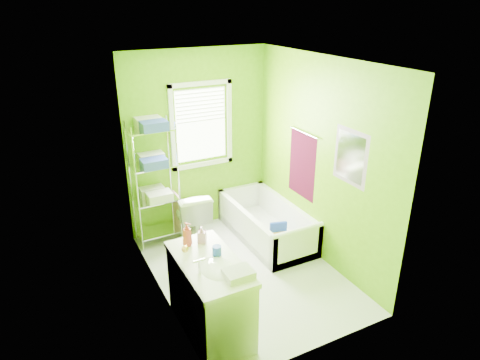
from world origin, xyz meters
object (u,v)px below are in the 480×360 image
bathtub (267,227)px  toilet (191,216)px  vanity (210,294)px  wire_shelf_unit (155,169)px

bathtub → toilet: size_ratio=2.07×
vanity → bathtub: bearing=42.6°
bathtub → wire_shelf_unit: 1.78m
bathtub → wire_shelf_unit: bearing=155.6°
vanity → wire_shelf_unit: wire_shelf_unit is taller
bathtub → toilet: toilet is taller
vanity → wire_shelf_unit: 2.06m
toilet → vanity: 1.81m
bathtub → vanity: vanity is taller
toilet → vanity: (-0.47, -1.75, 0.05)m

